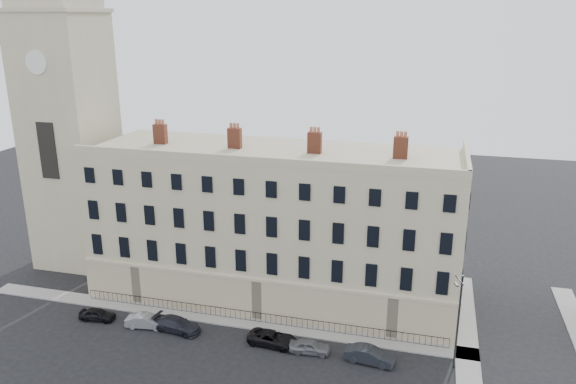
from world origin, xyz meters
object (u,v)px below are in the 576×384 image
(car_f, at_px, (370,355))
(car_c, at_px, (177,324))
(car_a, at_px, (97,314))
(car_d, at_px, (272,338))
(car_b, at_px, (147,321))
(car_e, at_px, (310,347))
(streetlamp, at_px, (458,318))

(car_f, bearing_deg, car_c, 94.56)
(car_a, bearing_deg, car_c, -94.82)
(car_c, relative_size, car_d, 1.03)
(car_a, distance_m, car_c, 8.13)
(car_b, distance_m, car_e, 15.44)
(car_a, relative_size, car_e, 0.97)
(car_b, bearing_deg, car_c, -95.95)
(car_e, bearing_deg, car_d, 78.68)
(car_b, xyz_separation_m, car_f, (20.53, -0.27, 0.05))
(car_b, relative_size, car_d, 0.87)
(car_f, bearing_deg, streetlamp, -76.13)
(car_b, height_order, car_d, car_b)
(car_c, distance_m, car_e, 12.45)
(car_e, xyz_separation_m, car_f, (5.09, -0.11, 0.08))
(car_b, bearing_deg, car_e, -98.85)
(car_e, distance_m, car_f, 5.09)
(car_d, height_order, car_f, car_f)
(car_e, bearing_deg, streetlamp, -91.00)
(car_d, relative_size, car_f, 1.06)
(car_d, relative_size, streetlamp, 0.53)
(car_a, bearing_deg, car_b, -95.63)
(car_c, height_order, streetlamp, streetlamp)
(car_c, height_order, car_e, car_c)
(car_b, relative_size, streetlamp, 0.46)
(car_a, distance_m, streetlamp, 32.61)
(car_c, xyz_separation_m, car_f, (17.53, -0.39, 0.03))
(car_a, bearing_deg, car_d, -94.98)
(car_a, distance_m, car_b, 5.13)
(car_f, bearing_deg, car_b, 95.08)
(car_c, bearing_deg, streetlamp, -81.10)
(car_c, xyz_separation_m, streetlamp, (24.23, 0.55, 3.93))
(car_e, bearing_deg, car_a, 84.51)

